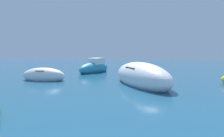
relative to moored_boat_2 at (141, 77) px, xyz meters
The scene contains 3 objects.
moored_boat_2 is the anchor object (origin of this frame).
moored_boat_6 7.96m from the moored_boat_2, 123.98° to the left, with size 3.20×4.49×1.73m.
moored_boat_7 7.24m from the moored_boat_2, behind, with size 3.43×1.62×1.22m.
Camera 1 is at (-6.92, -3.77, 2.24)m, focal length 30.77 mm.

